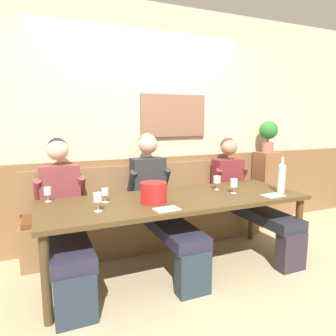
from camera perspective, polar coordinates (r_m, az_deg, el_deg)
The scene contains 19 objects.
ground_plane at distance 3.10m, azimuth 2.60°, elevation -19.60°, with size 6.80×6.80×0.02m, color tan.
room_wall_back at distance 3.73m, azimuth -4.56°, elevation 7.91°, with size 6.80×0.12×2.80m.
wood_wainscot_panel at distance 3.80m, azimuth -4.19°, elevation -5.70°, with size 6.80×0.03×1.01m, color brown.
wall_bench at distance 3.68m, azimuth -3.06°, elevation -9.89°, with size 2.83×0.42×0.94m.
dining_table at distance 2.95m, azimuth 1.62°, elevation -6.91°, with size 2.53×0.87×0.73m.
person_right_seat at distance 3.01m, azimuth -18.89°, elevation -7.82°, with size 0.50×1.30×1.29m.
person_left_seat at distance 3.23m, azimuth -1.66°, elevation -5.74°, with size 0.48×1.31×1.32m.
person_center_right_seat at distance 3.75m, azimuth 14.21°, elevation -4.59°, with size 0.47×1.30×1.24m.
ice_bucket at distance 2.76m, azimuth -2.71°, elevation -4.57°, with size 0.24×0.24×0.18m, color red.
wine_bottle_amber_mid at distance 3.31m, azimuth 20.41°, elevation -1.54°, with size 0.08×0.08×0.39m.
wine_glass_center_rear at distance 2.81m, azimuth -11.67°, elevation -4.53°, with size 0.06×0.06×0.13m.
wine_glass_center_front at distance 2.55m, azimuth -12.98°, elevation -5.45°, with size 0.07×0.07×0.15m.
wine_glass_right_end at distance 3.16m, azimuth 12.17°, elevation -2.80°, with size 0.07×0.07×0.15m.
wine_glass_left_end at distance 3.29m, azimuth 9.13°, elevation -2.18°, with size 0.08×0.08×0.15m.
wine_glass_near_bucket at distance 2.99m, azimuth -21.54°, elevation -4.16°, with size 0.06×0.06×0.13m.
tasting_sheet_left_guest at distance 3.20m, azimuth 19.04°, elevation -4.84°, with size 0.21×0.15×0.00m, color white.
tasting_sheet_right_guest at distance 2.57m, azimuth -0.18°, elevation -7.68°, with size 0.21×0.15×0.00m, color white.
corner_pedestal at distance 4.50m, azimuth 17.71°, elevation -3.69°, with size 0.28×0.28×1.03m, color brown.
potted_plant at distance 4.40m, azimuth 18.20°, elevation 6.16°, with size 0.25×0.25×0.42m.
Camera 1 is at (-1.19, -2.44, 1.48)m, focal length 32.69 mm.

